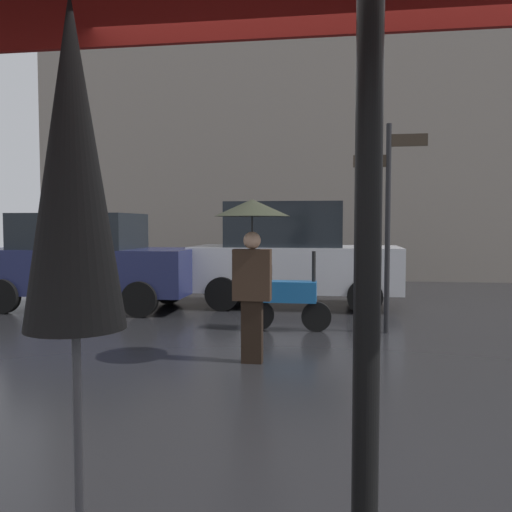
% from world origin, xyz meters
% --- Properties ---
extents(folded_patio_umbrella_near, '(0.48, 0.48, 2.60)m').
position_xyz_m(folded_patio_umbrella_near, '(-1.26, -0.87, 1.81)').
color(folded_patio_umbrella_near, black).
rests_on(folded_patio_umbrella_near, ground).
extents(pedestrian_with_umbrella, '(0.89, 0.89, 1.94)m').
position_xyz_m(pedestrian_with_umbrella, '(-1.19, 3.34, 1.49)').
color(pedestrian_with_umbrella, black).
rests_on(pedestrian_with_umbrella, ground).
extents(parked_scooter, '(1.35, 0.32, 1.23)m').
position_xyz_m(parked_scooter, '(-0.99, 5.35, 0.55)').
color(parked_scooter, black).
rests_on(parked_scooter, ground).
extents(parked_car_left, '(4.10, 1.91, 2.08)m').
position_xyz_m(parked_car_left, '(-1.09, 7.95, 1.04)').
color(parked_car_left, silver).
rests_on(parked_car_left, ground).
extents(parked_car_right, '(4.06, 1.85, 1.85)m').
position_xyz_m(parked_car_right, '(-5.02, 7.00, 0.94)').
color(parked_car_right, '#1E234C').
rests_on(parked_car_right, ground).
extents(street_signpost, '(1.08, 0.08, 3.14)m').
position_xyz_m(street_signpost, '(0.56, 5.40, 1.90)').
color(street_signpost, black).
rests_on(street_signpost, ground).
extents(building_block, '(19.00, 2.65, 12.72)m').
position_xyz_m(building_block, '(0.00, 14.42, 6.36)').
color(building_block, gray).
rests_on(building_block, ground).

